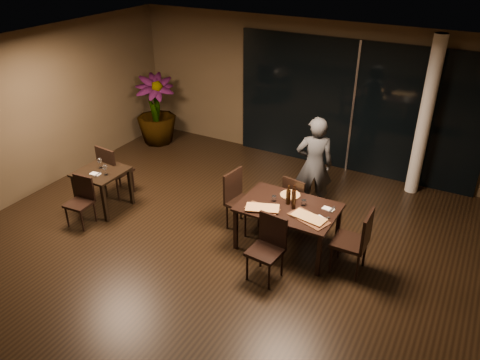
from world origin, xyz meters
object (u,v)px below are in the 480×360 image
at_px(diner, 314,165).
at_px(bottle_b, 294,200).
at_px(chair_main_right, 357,239).
at_px(chair_main_near, 268,244).
at_px(main_table, 288,210).
at_px(chair_main_far, 296,198).
at_px(chair_main_left, 239,197).
at_px(potted_plant, 156,110).
at_px(chair_side_near, 81,198).
at_px(bottle_c, 294,195).
at_px(chair_side_far, 113,169).
at_px(bottle_a, 288,195).
at_px(side_table, 102,177).

xyz_separation_m(diner, bottle_b, (0.16, -1.29, 0.02)).
bearing_deg(chair_main_right, chair_main_near, -58.44).
distance_m(main_table, chair_main_near, 0.79).
xyz_separation_m(chair_main_far, chair_main_left, (-0.82, -0.53, 0.06)).
bearing_deg(potted_plant, chair_side_near, -73.24).
xyz_separation_m(chair_main_far, bottle_c, (0.17, -0.56, 0.40)).
bearing_deg(chair_side_far, bottle_c, -170.78).
xyz_separation_m(main_table, diner, (-0.08, 1.28, 0.21)).
bearing_deg(chair_side_near, chair_side_far, 95.12).
relative_size(chair_main_far, chair_main_near, 0.93).
relative_size(chair_main_near, bottle_c, 3.13).
bearing_deg(chair_side_far, chair_main_far, -161.37).
height_order(chair_main_right, diner, diner).
height_order(chair_main_near, chair_main_left, chair_main_left).
bearing_deg(chair_main_left, bottle_a, -86.06).
height_order(chair_side_far, chair_side_near, chair_side_far).
xyz_separation_m(chair_main_near, bottle_c, (-0.01, 0.90, 0.36)).
bearing_deg(bottle_b, chair_main_left, 171.08).
height_order(chair_main_far, chair_main_left, chair_main_left).
height_order(chair_main_right, bottle_b, bottle_b).
bearing_deg(bottle_a, potted_plant, 152.28).
relative_size(chair_side_near, bottle_c, 2.77).
height_order(chair_side_far, bottle_a, bottle_a).
bearing_deg(chair_main_left, side_table, 113.79).
xyz_separation_m(diner, bottle_c, (0.11, -1.16, 0.02)).
xyz_separation_m(chair_main_left, bottle_b, (1.05, -0.16, 0.34)).
distance_m(bottle_a, bottle_c, 0.08).
relative_size(chair_main_near, potted_plant, 0.60).
relative_size(chair_main_right, bottle_c, 3.36).
relative_size(chair_main_far, bottle_c, 2.91).
relative_size(main_table, potted_plant, 0.93).
distance_m(chair_main_left, chair_main_right, 2.10).
bearing_deg(potted_plant, main_table, -28.20).
height_order(chair_side_far, potted_plant, potted_plant).
relative_size(diner, bottle_b, 5.78).
distance_m(chair_main_far, diner, 0.71).
bearing_deg(diner, chair_side_far, -2.81).
bearing_deg(chair_main_near, chair_main_right, 37.37).
bearing_deg(diner, potted_plant, -38.31).
bearing_deg(chair_side_near, chair_main_near, -0.11).
xyz_separation_m(main_table, chair_side_far, (-3.53, -0.08, -0.10)).
relative_size(chair_main_left, bottle_b, 3.30).
xyz_separation_m(main_table, chair_main_right, (1.12, -0.10, -0.09)).
bearing_deg(chair_main_left, chair_side_far, 104.01).
bearing_deg(chair_main_near, bottle_b, 91.81).
height_order(chair_main_left, chair_side_near, chair_main_left).
distance_m(chair_main_right, diner, 1.85).
bearing_deg(chair_side_far, chair_main_right, -174.24).
xyz_separation_m(chair_side_near, potted_plant, (-1.02, 3.40, 0.33)).
distance_m(chair_main_far, chair_main_right, 1.49).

